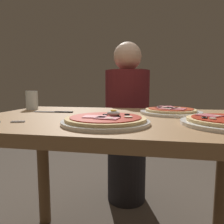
{
  "coord_description": "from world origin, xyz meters",
  "views": [
    {
      "loc": [
        0.13,
        -0.83,
        0.86
      ],
      "look_at": [
        -0.01,
        -0.09,
        0.77
      ],
      "focal_mm": 32.96,
      "sensor_mm": 36.0,
      "label": 1
    }
  ],
  "objects_px": {
    "pizza_across_right": "(170,111)",
    "diner_person": "(127,128)",
    "pizza_foreground": "(106,120)",
    "water_glass_near": "(32,101)",
    "dining_table": "(118,147)",
    "knife": "(56,112)"
  },
  "relations": [
    {
      "from": "dining_table",
      "to": "diner_person",
      "type": "relative_size",
      "value": 0.98
    },
    {
      "from": "water_glass_near",
      "to": "knife",
      "type": "relative_size",
      "value": 0.52
    },
    {
      "from": "dining_table",
      "to": "water_glass_near",
      "type": "xyz_separation_m",
      "value": [
        -0.51,
        0.19,
        0.17
      ]
    },
    {
      "from": "diner_person",
      "to": "knife",
      "type": "bearing_deg",
      "value": 63.99
    },
    {
      "from": "diner_person",
      "to": "water_glass_near",
      "type": "bearing_deg",
      "value": 45.24
    },
    {
      "from": "water_glass_near",
      "to": "pizza_across_right",
      "type": "bearing_deg",
      "value": -3.82
    },
    {
      "from": "pizza_across_right",
      "to": "knife",
      "type": "height_order",
      "value": "pizza_across_right"
    },
    {
      "from": "pizza_across_right",
      "to": "diner_person",
      "type": "distance_m",
      "value": 0.62
    },
    {
      "from": "pizza_across_right",
      "to": "diner_person",
      "type": "height_order",
      "value": "diner_person"
    },
    {
      "from": "dining_table",
      "to": "diner_person",
      "type": "xyz_separation_m",
      "value": [
        -0.04,
        0.67,
        -0.05
      ]
    },
    {
      "from": "dining_table",
      "to": "knife",
      "type": "distance_m",
      "value": 0.36
    },
    {
      "from": "dining_table",
      "to": "pizza_across_right",
      "type": "height_order",
      "value": "pizza_across_right"
    },
    {
      "from": "pizza_foreground",
      "to": "pizza_across_right",
      "type": "bearing_deg",
      "value": 52.99
    },
    {
      "from": "water_glass_near",
      "to": "diner_person",
      "type": "xyz_separation_m",
      "value": [
        0.47,
        0.48,
        -0.22
      ]
    },
    {
      "from": "pizza_foreground",
      "to": "diner_person",
      "type": "height_order",
      "value": "diner_person"
    },
    {
      "from": "pizza_foreground",
      "to": "water_glass_near",
      "type": "distance_m",
      "value": 0.62
    },
    {
      "from": "knife",
      "to": "water_glass_near",
      "type": "bearing_deg",
      "value": 151.65
    },
    {
      "from": "knife",
      "to": "pizza_across_right",
      "type": "bearing_deg",
      "value": 5.62
    },
    {
      "from": "pizza_foreground",
      "to": "pizza_across_right",
      "type": "height_order",
      "value": "pizza_foreground"
    },
    {
      "from": "pizza_across_right",
      "to": "knife",
      "type": "relative_size",
      "value": 1.43
    },
    {
      "from": "pizza_foreground",
      "to": "water_glass_near",
      "type": "relative_size",
      "value": 2.88
    },
    {
      "from": "dining_table",
      "to": "knife",
      "type": "relative_size",
      "value": 5.91
    }
  ]
}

